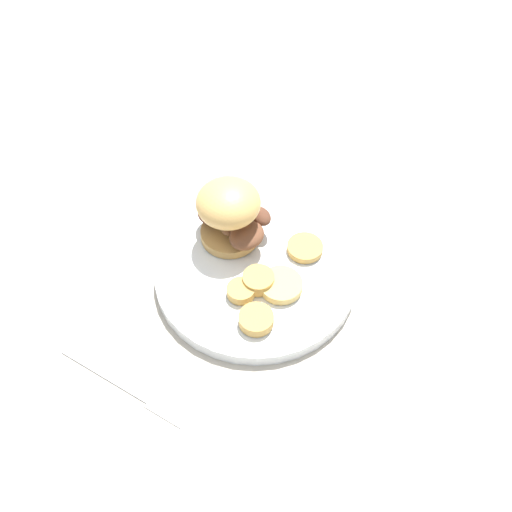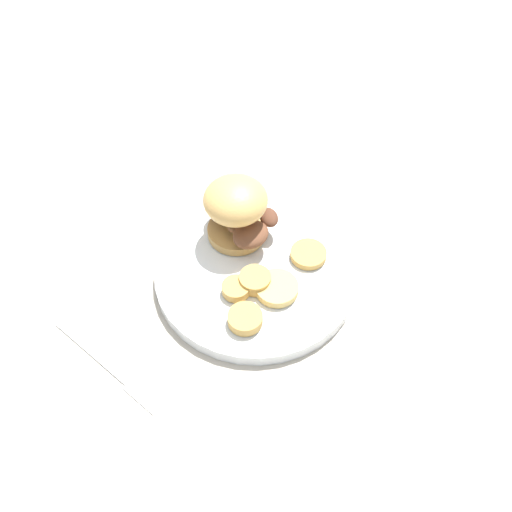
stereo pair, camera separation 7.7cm
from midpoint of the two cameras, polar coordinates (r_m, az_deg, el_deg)
name	(u,v)px [view 2 (the right image)]	position (r m, az deg, el deg)	size (l,w,h in m)	color
ground_plane	(256,277)	(0.80, 2.73, -2.17)	(4.00, 4.00, 0.00)	#B2A899
dinner_plate	(256,272)	(0.79, 2.76, -1.69)	(0.27, 0.27, 0.02)	white
sandwich	(236,209)	(0.79, 0.90, 4.32)	(0.10, 0.12, 0.09)	tan
potato_round_0	(255,280)	(0.76, 2.77, -2.51)	(0.04, 0.04, 0.02)	tan
potato_round_1	(236,289)	(0.76, 0.96, -3.31)	(0.04, 0.04, 0.01)	tan
potato_round_2	(245,319)	(0.73, 1.96, -6.19)	(0.04, 0.04, 0.01)	tan
potato_round_3	(278,287)	(0.76, 4.97, -3.19)	(0.06, 0.06, 0.01)	#DBB766
potato_round_4	(308,254)	(0.80, 7.75, 0.01)	(0.05, 0.05, 0.01)	tan
fork	(110,363)	(0.74, -10.89, -10.23)	(0.06, 0.18, 0.00)	silver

